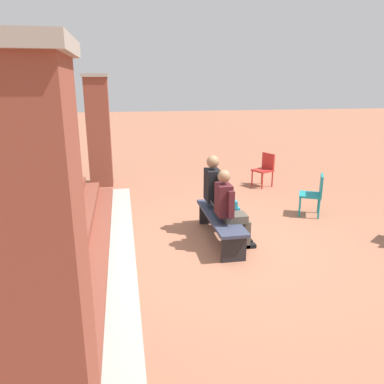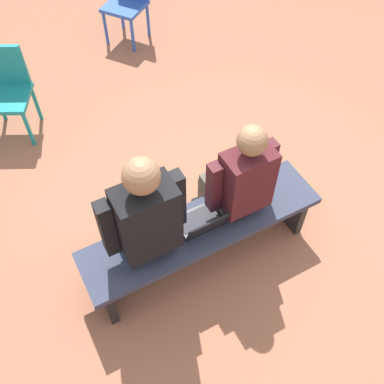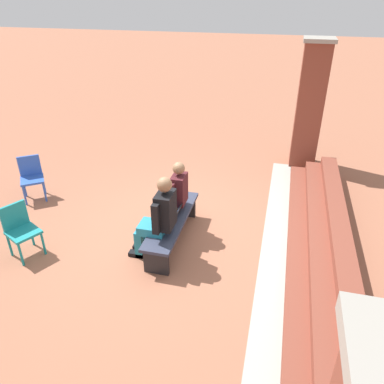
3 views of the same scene
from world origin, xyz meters
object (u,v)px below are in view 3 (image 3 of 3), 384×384
bench (172,223)px  plastic_chair_far_right (20,227)px  laptop (172,216)px  person_student (173,195)px  person_adult (159,216)px  plastic_chair_far_left (31,175)px

bench → plastic_chair_far_right: plastic_chair_far_right is taller
laptop → person_student: bearing=-166.4°
person_adult → plastic_chair_far_right: bearing=-78.0°
person_adult → plastic_chair_far_left: size_ratio=1.64×
bench → plastic_chair_far_right: bearing=-68.3°
person_adult → plastic_chair_far_right: 2.14m
laptop → plastic_chair_far_right: plastic_chair_far_right is taller
plastic_chair_far_left → person_student: bearing=81.7°
plastic_chair_far_left → plastic_chair_far_right: bearing=29.7°
person_student → plastic_chair_far_right: person_student is taller
bench → laptop: 0.15m
person_student → laptop: 0.38m
plastic_chair_far_right → plastic_chair_far_left: bearing=-150.3°
laptop → plastic_chair_far_left: 3.16m
laptop → person_adult: bearing=-11.3°
laptop → bench: bearing=-122.8°
laptop → plastic_chair_far_left: bearing=-103.7°
plastic_chair_far_left → bench: bearing=76.4°
person_adult → plastic_chair_far_left: (-1.16, -2.99, -0.25)m
person_student → laptop: bearing=13.6°
laptop → plastic_chair_far_left: plastic_chair_far_left is taller
person_adult → plastic_chair_far_right: size_ratio=1.64×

